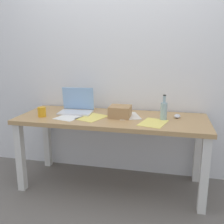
# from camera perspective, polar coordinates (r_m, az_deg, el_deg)

# --- Properties ---
(ground_plane) EXTENTS (8.00, 8.00, 0.00)m
(ground_plane) POSITION_cam_1_polar(r_m,az_deg,el_deg) (2.80, 0.00, -15.73)
(ground_plane) COLOR slate
(back_wall) EXTENTS (5.20, 0.08, 2.60)m
(back_wall) POSITION_cam_1_polar(r_m,az_deg,el_deg) (2.84, 1.85, 12.15)
(back_wall) COLOR white
(back_wall) RESTS_ON ground
(desk) EXTENTS (1.84, 0.69, 0.73)m
(desk) POSITION_cam_1_polar(r_m,az_deg,el_deg) (2.55, 0.00, -3.21)
(desk) COLOR tan
(desk) RESTS_ON ground
(laptop_left) EXTENTS (0.35, 0.25, 0.26)m
(laptop_left) POSITION_cam_1_polar(r_m,az_deg,el_deg) (2.71, -7.86, 1.08)
(laptop_left) COLOR silver
(laptop_left) RESTS_ON desk
(beer_bottle) EXTENTS (0.06, 0.06, 0.24)m
(beer_bottle) POSITION_cam_1_polar(r_m,az_deg,el_deg) (2.45, 11.39, 0.36)
(beer_bottle) COLOR #99B7C1
(beer_bottle) RESTS_ON desk
(computer_mouse) EXTENTS (0.06, 0.10, 0.03)m
(computer_mouse) POSITION_cam_1_polar(r_m,az_deg,el_deg) (2.57, 14.25, -0.87)
(computer_mouse) COLOR silver
(computer_mouse) RESTS_ON desk
(cardboard_box) EXTENTS (0.20, 0.20, 0.11)m
(cardboard_box) POSITION_cam_1_polar(r_m,az_deg,el_deg) (2.51, 1.80, 0.09)
(cardboard_box) COLOR tan
(cardboard_box) RESTS_ON desk
(coffee_mug) EXTENTS (0.08, 0.08, 0.09)m
(coffee_mug) POSITION_cam_1_polar(r_m,az_deg,el_deg) (2.62, -15.26, 0.02)
(coffee_mug) COLOR gold
(coffee_mug) RESTS_ON desk
(paper_sheet_near_back) EXTENTS (0.30, 0.35, 0.00)m
(paper_sheet_near_back) POSITION_cam_1_polar(r_m,az_deg,el_deg) (2.56, 3.58, -0.86)
(paper_sheet_near_back) COLOR white
(paper_sheet_near_back) RESTS_ON desk
(paper_sheet_front_right) EXTENTS (0.28, 0.34, 0.00)m
(paper_sheet_front_right) POSITION_cam_1_polar(r_m,az_deg,el_deg) (2.35, 9.14, -2.36)
(paper_sheet_front_right) COLOR #F4E06B
(paper_sheet_front_right) RESTS_ON desk
(paper_yellow_folder) EXTENTS (0.30, 0.35, 0.00)m
(paper_yellow_folder) POSITION_cam_1_polar(r_m,az_deg,el_deg) (2.51, -4.40, -1.21)
(paper_yellow_folder) COLOR #F4E06B
(paper_yellow_folder) RESTS_ON desk
(paper_sheet_front_left) EXTENTS (0.28, 0.34, 0.00)m
(paper_sheet_front_left) POSITION_cam_1_polar(r_m,az_deg,el_deg) (2.56, -9.17, -1.03)
(paper_sheet_front_left) COLOR white
(paper_sheet_front_left) RESTS_ON desk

